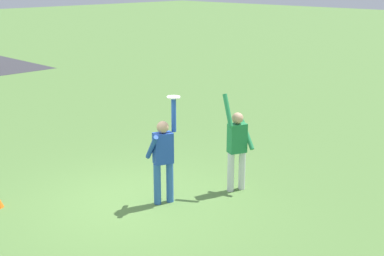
# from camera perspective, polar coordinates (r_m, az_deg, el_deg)

# --- Properties ---
(ground_plane) EXTENTS (120.00, 120.00, 0.00)m
(ground_plane) POSITION_cam_1_polar(r_m,az_deg,el_deg) (10.61, -5.86, -7.87)
(ground_plane) COLOR #567F3D
(person_catcher) EXTENTS (0.58, 0.49, 2.08)m
(person_catcher) POSITION_cam_1_polar(r_m,az_deg,el_deg) (10.19, -3.10, -2.90)
(person_catcher) COLOR #3366B7
(person_catcher) RESTS_ON ground_plane
(person_defender) EXTENTS (0.63, 0.57, 2.04)m
(person_defender) POSITION_cam_1_polar(r_m,az_deg,el_deg) (10.82, 4.83, -1.79)
(person_defender) COLOR silver
(person_defender) RESTS_ON ground_plane
(frisbee_disc) EXTENTS (0.25, 0.25, 0.02)m
(frisbee_disc) POSITION_cam_1_polar(r_m,az_deg,el_deg) (9.96, -1.98, 3.32)
(frisbee_disc) COLOR white
(frisbee_disc) RESTS_ON person_catcher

